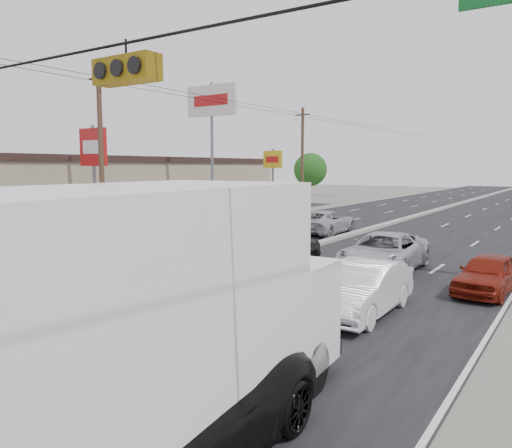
# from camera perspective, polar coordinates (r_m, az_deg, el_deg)

# --- Properties ---
(road_surface) EXTENTS (20.00, 160.00, 0.02)m
(road_surface) POSITION_cam_1_polar(r_m,az_deg,el_deg) (36.90, 14.95, -0.11)
(road_surface) COLOR black
(road_surface) RESTS_ON ground
(center_median) EXTENTS (0.50, 160.00, 0.20)m
(center_median) POSITION_cam_1_polar(r_m,az_deg,el_deg) (36.89, 14.95, 0.04)
(center_median) COLOR gray
(center_median) RESTS_ON ground
(strip_mall) EXTENTS (12.00, 42.00, 4.60)m
(strip_mall) POSITION_cam_1_polar(r_m,az_deg,el_deg) (48.08, -18.08, 4.05)
(strip_mall) COLOR tan
(strip_mall) RESTS_ON ground
(parking_lot) EXTENTS (10.00, 42.00, 0.02)m
(parking_lot) POSITION_cam_1_polar(r_m,az_deg,el_deg) (41.56, -10.25, 0.74)
(parking_lot) COLOR black
(parking_lot) RESTS_ON ground
(utility_pole_left_b) EXTENTS (1.60, 0.30, 10.00)m
(utility_pole_left_b) POSITION_cam_1_polar(r_m,az_deg,el_deg) (31.27, -17.30, 8.02)
(utility_pole_left_b) COLOR #422D1E
(utility_pole_left_b) RESTS_ON ground
(utility_pole_left_c) EXTENTS (1.60, 0.30, 10.00)m
(utility_pole_left_c) POSITION_cam_1_polar(r_m,az_deg,el_deg) (50.89, 5.32, 7.63)
(utility_pole_left_c) COLOR #422D1E
(utility_pole_left_c) RESTS_ON ground
(pole_sign_mid) EXTENTS (2.60, 0.25, 7.00)m
(pole_sign_mid) POSITION_cam_1_polar(r_m,az_deg,el_deg) (36.66, -18.10, 7.75)
(pole_sign_mid) COLOR slate
(pole_sign_mid) RESTS_ON ground
(pole_sign_billboard) EXTENTS (5.00, 0.25, 11.00)m
(pole_sign_billboard) POSITION_cam_1_polar(r_m,az_deg,el_deg) (42.22, -5.09, 12.96)
(pole_sign_billboard) COLOR slate
(pole_sign_billboard) RESTS_ON ground
(pole_sign_far) EXTENTS (2.20, 0.25, 6.00)m
(pole_sign_far) POSITION_cam_1_polar(r_m,az_deg,el_deg) (52.64, 1.93, 6.86)
(pole_sign_far) COLOR slate
(pole_sign_far) RESTS_ON ground
(tree_left_far) EXTENTS (4.80, 4.80, 6.12)m
(tree_left_far) POSITION_cam_1_polar(r_m,az_deg,el_deg) (73.00, 6.23, 6.21)
(tree_left_far) COLOR #382619
(tree_left_far) RESTS_ON ground
(box_truck) EXTENTS (3.15, 7.86, 3.91)m
(box_truck) POSITION_cam_1_polar(r_m,az_deg,el_deg) (7.48, -10.61, -10.33)
(box_truck) COLOR black
(box_truck) RESTS_ON ground
(red_sedan) EXTENTS (1.70, 4.01, 1.29)m
(red_sedan) POSITION_cam_1_polar(r_m,az_deg,el_deg) (14.57, -13.01, -7.59)
(red_sedan) COLOR #B50B19
(red_sedan) RESTS_ON ground
(black_suv) EXTENTS (2.77, 5.81, 1.60)m
(black_suv) POSITION_cam_1_polar(r_m,az_deg,el_deg) (7.28, -12.86, -21.15)
(black_suv) COLOR black
(black_suv) RESTS_ON ground
(queue_car_a) EXTENTS (1.92, 4.63, 1.57)m
(queue_car_a) POSITION_cam_1_polar(r_m,az_deg,el_deg) (19.94, 2.51, -3.19)
(queue_car_a) COLOR black
(queue_car_a) RESTS_ON ground
(queue_car_b) EXTENTS (1.58, 4.49, 1.48)m
(queue_car_b) POSITION_cam_1_polar(r_m,az_deg,el_deg) (14.43, 12.08, -7.30)
(queue_car_b) COLOR white
(queue_car_b) RESTS_ON ground
(queue_car_c) EXTENTS (2.69, 5.57, 1.53)m
(queue_car_c) POSITION_cam_1_polar(r_m,az_deg,el_deg) (20.38, 14.35, -3.23)
(queue_car_c) COLOR #AEB1B6
(queue_car_c) RESTS_ON ground
(queue_car_e) EXTENTS (1.89, 3.95, 1.30)m
(queue_car_e) POSITION_cam_1_polar(r_m,az_deg,el_deg) (18.13, 24.98, -5.22)
(queue_car_e) COLOR maroon
(queue_car_e) RESTS_ON ground
(oncoming_near) EXTENTS (2.16, 5.15, 1.48)m
(oncoming_near) POSITION_cam_1_polar(r_m,az_deg,el_deg) (22.96, -7.29, -2.04)
(oncoming_near) COLOR black
(oncoming_near) RESTS_ON ground
(oncoming_far) EXTENTS (2.62, 5.37, 1.47)m
(oncoming_far) POSITION_cam_1_polar(r_m,az_deg,el_deg) (31.02, 7.89, 0.18)
(oncoming_far) COLOR #A3A6AA
(oncoming_far) RESTS_ON ground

